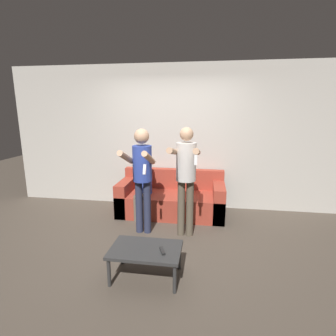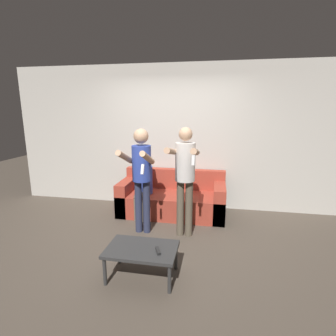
{
  "view_description": "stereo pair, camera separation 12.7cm",
  "coord_description": "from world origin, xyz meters",
  "views": [
    {
      "loc": [
        0.68,
        -3.36,
        1.88
      ],
      "look_at": [
        0.05,
        0.72,
        0.95
      ],
      "focal_mm": 28.0,
      "sensor_mm": 36.0,
      "label": 1
    },
    {
      "loc": [
        0.81,
        -3.34,
        1.88
      ],
      "look_at": [
        0.05,
        0.72,
        0.95
      ],
      "focal_mm": 28.0,
      "sensor_mm": 36.0,
      "label": 2
    }
  ],
  "objects": [
    {
      "name": "person_standing_left",
      "position": [
        -0.27,
        0.3,
        0.99
      ],
      "size": [
        0.4,
        0.69,
        1.61
      ],
      "color": "#282D47",
      "rests_on": "ground_plane"
    },
    {
      "name": "couch",
      "position": [
        0.05,
        1.15,
        0.26
      ],
      "size": [
        1.89,
        0.84,
        0.77
      ],
      "color": "#9E3828",
      "rests_on": "ground_plane"
    },
    {
      "name": "remote_on_table",
      "position": [
        0.23,
        -0.82,
        0.37
      ],
      "size": [
        0.09,
        0.15,
        0.02
      ],
      "color": "black",
      "rests_on": "coffee_table"
    },
    {
      "name": "coffee_table",
      "position": [
        0.03,
        -0.78,
        0.32
      ],
      "size": [
        0.79,
        0.51,
        0.36
      ],
      "color": "#2D2D2D",
      "rests_on": "ground_plane"
    },
    {
      "name": "wall_back",
      "position": [
        0.0,
        1.6,
        1.35
      ],
      "size": [
        6.4,
        0.06,
        2.7
      ],
      "color": "#B7B2A8",
      "rests_on": "ground_plane"
    },
    {
      "name": "person_seated",
      "position": [
        -0.43,
        0.97,
        0.61
      ],
      "size": [
        0.27,
        0.51,
        1.13
      ],
      "color": "#6B6051",
      "rests_on": "ground_plane"
    },
    {
      "name": "ground_plane",
      "position": [
        0.0,
        0.0,
        0.0
      ],
      "size": [
        14.0,
        14.0,
        0.0
      ],
      "primitive_type": "plane",
      "color": "#4C4238"
    },
    {
      "name": "person_standing_right",
      "position": [
        0.38,
        0.3,
        1.01
      ],
      "size": [
        0.41,
        0.73,
        1.63
      ],
      "color": "brown",
      "rests_on": "ground_plane"
    }
  ]
}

